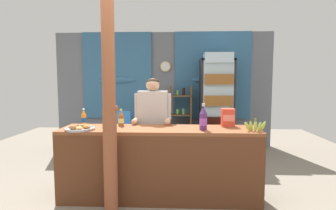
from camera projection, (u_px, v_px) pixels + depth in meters
ground_plane at (156, 174)px, 4.40m from camera, size 8.07×8.07×0.00m
back_wall_curtained at (164, 88)px, 6.17m from camera, size 4.81×0.22×2.54m
stall_counter at (159, 158)px, 3.35m from camera, size 2.46×0.58×0.90m
timber_post at (109, 114)px, 3.01m from camera, size 0.18×0.15×2.36m
drink_fridge at (217, 99)px, 5.60m from camera, size 0.67×0.67×2.02m
bottle_shelf_rack at (180, 117)px, 5.89m from camera, size 0.48×0.28×1.36m
plastic_lawn_chair at (119, 129)px, 5.57m from camera, size 0.59×0.59×0.86m
shopkeeper at (153, 118)px, 3.92m from camera, size 0.53×0.42×1.52m
soda_bottle_grape_soda at (203, 119)px, 3.29m from camera, size 0.09×0.09×0.32m
soda_bottle_iced_tea at (121, 119)px, 3.59m from camera, size 0.08×0.08×0.22m
soda_bottle_orange_soda at (84, 118)px, 3.64m from camera, size 0.07×0.07×0.23m
snack_box_crackers at (228, 117)px, 3.55m from camera, size 0.16×0.13×0.23m
pastry_tray at (80, 128)px, 3.30m from camera, size 0.35×0.35×0.07m
banana_bunch at (255, 126)px, 3.21m from camera, size 0.27×0.07×0.16m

